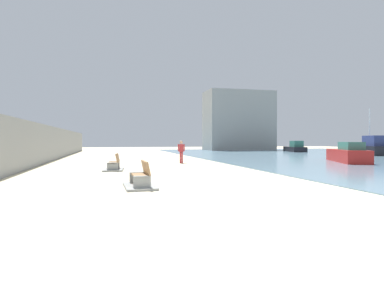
{
  "coord_description": "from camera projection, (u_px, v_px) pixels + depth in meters",
  "views": [
    {
      "loc": [
        -2.29,
        -8.19,
        1.73
      ],
      "look_at": [
        2.63,
        11.3,
        1.52
      ],
      "focal_mm": 30.07,
      "sensor_mm": 36.0,
      "label": 1
    }
  ],
  "objects": [
    {
      "name": "water_bay",
      "position": [
        384.0,
        158.0,
        31.85
      ],
      "size": [
        36.0,
        68.0,
        0.04
      ],
      "primitive_type": "cube",
      "color": "#6B8EA3",
      "rests_on": "ground"
    },
    {
      "name": "bench_far",
      "position": [
        114.0,
        166.0,
        18.78
      ],
      "size": [
        1.28,
        2.19,
        0.98
      ],
      "color": "gray",
      "rests_on": "ground"
    },
    {
      "name": "bench_near",
      "position": [
        140.0,
        181.0,
        11.92
      ],
      "size": [
        1.17,
        2.13,
        0.98
      ],
      "color": "gray",
      "rests_on": "ground"
    },
    {
      "name": "boat_nearest",
      "position": [
        295.0,
        148.0,
        49.08
      ],
      "size": [
        3.5,
        6.31,
        1.66
      ],
      "color": "black",
      "rests_on": "water_bay"
    },
    {
      "name": "boat_mid_bay",
      "position": [
        348.0,
        154.0,
        25.35
      ],
      "size": [
        4.05,
        6.32,
        1.59
      ],
      "color": "red",
      "rests_on": "water_bay"
    },
    {
      "name": "seawall",
      "position": [
        40.0,
        144.0,
        24.11
      ],
      "size": [
        0.8,
        64.0,
        2.94
      ],
      "primitive_type": "cube",
      "color": "gray",
      "rests_on": "ground"
    },
    {
      "name": "person_walking",
      "position": [
        181.0,
        150.0,
        24.55
      ],
      "size": [
        0.53,
        0.23,
        1.73
      ],
      "color": "#B22D33",
      "rests_on": "ground"
    },
    {
      "name": "boat_distant",
      "position": [
        372.0,
        148.0,
        37.77
      ],
      "size": [
        3.94,
        6.57,
        5.51
      ],
      "color": "black",
      "rests_on": "water_bay"
    },
    {
      "name": "ground_plane",
      "position": [
        140.0,
        162.0,
        25.97
      ],
      "size": [
        120.0,
        120.0,
        0.0
      ],
      "primitive_type": "plane",
      "color": "beige"
    },
    {
      "name": "harbor_building",
      "position": [
        239.0,
        121.0,
        57.98
      ],
      "size": [
        12.0,
        6.0,
        10.55
      ],
      "primitive_type": "cube",
      "color": "gray",
      "rests_on": "ground"
    }
  ]
}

